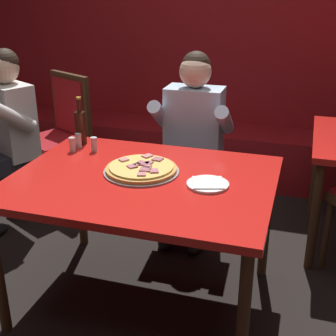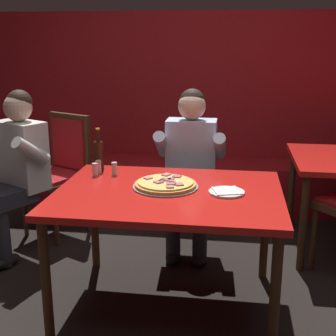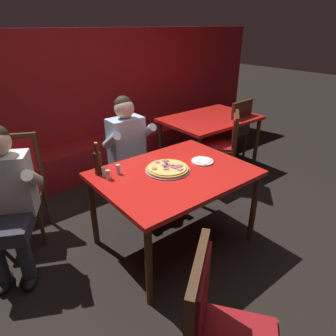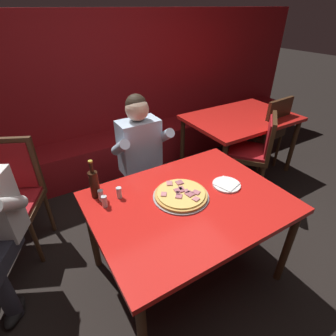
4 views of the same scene
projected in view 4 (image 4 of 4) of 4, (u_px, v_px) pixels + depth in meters
name	position (u px, v px, depth m)	size (l,w,h in m)	color
ground_plane	(185.00, 270.00, 2.23)	(24.00, 24.00, 0.00)	black
booth_wall_panel	(90.00, 95.00, 3.31)	(6.80, 0.16, 1.90)	maroon
booth_bench	(106.00, 156.00, 3.46)	(6.46, 0.48, 0.46)	maroon
main_dining_table	(189.00, 208.00, 1.87)	(1.34, 1.02, 0.76)	#422816
pizza	(181.00, 195.00, 1.85)	(0.40, 0.40, 0.05)	#9E9EA3
plate_white_paper	(226.00, 185.00, 1.97)	(0.21, 0.21, 0.02)	white
beer_bottle	(94.00, 183.00, 1.81)	(0.07, 0.07, 0.29)	black
shaker_black_pepper	(101.00, 196.00, 1.81)	(0.04, 0.04, 0.09)	silver
shaker_oregano	(119.00, 193.00, 1.83)	(0.04, 0.04, 0.09)	silver
shaker_red_pepper_flakes	(105.00, 202.00, 1.75)	(0.04, 0.04, 0.09)	silver
diner_seated_blue_shirt	(144.00, 157.00, 2.47)	(0.53, 0.53, 1.27)	black
dining_chair_far_right	(267.00, 128.00, 3.36)	(0.47, 0.47, 0.99)	#422816
dining_chair_near_right	(256.00, 149.00, 2.88)	(0.62, 0.62, 0.96)	#422816
dining_chair_by_booth	(12.00, 190.00, 2.21)	(0.59, 0.59, 1.02)	#422816
background_dining_table	(241.00, 123.00, 3.24)	(1.31, 0.90, 0.76)	#422816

